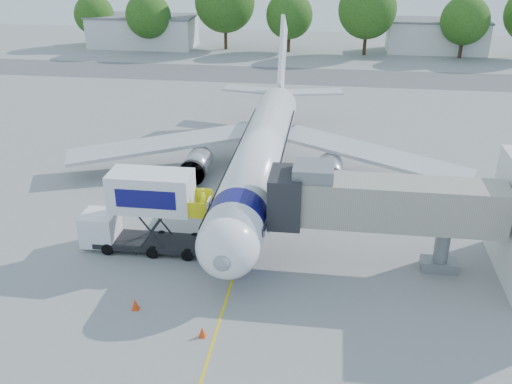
# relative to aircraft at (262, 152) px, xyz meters

# --- Properties ---
(ground) EXTENTS (160.00, 160.00, 0.00)m
(ground) POSITION_rel_aircraft_xyz_m (0.00, -4.12, -2.95)
(ground) COLOR gray
(ground) RESTS_ON ground
(guidance_line) EXTENTS (0.15, 70.00, 0.01)m
(guidance_line) POSITION_rel_aircraft_xyz_m (0.00, -4.12, -2.94)
(guidance_line) COLOR yellow
(guidance_line) RESTS_ON ground
(taxiway_strip) EXTENTS (120.00, 10.00, 0.01)m
(taxiway_strip) POSITION_rel_aircraft_xyz_m (0.00, 37.88, -2.94)
(taxiway_strip) COLOR #59595B
(taxiway_strip) RESTS_ON ground
(aircraft) EXTENTS (34.17, 37.73, 11.35)m
(aircraft) POSITION_rel_aircraft_xyz_m (0.00, 0.00, 0.00)
(aircraft) COLOR white
(aircraft) RESTS_ON ground
(jet_bridge) EXTENTS (13.90, 3.20, 6.60)m
(jet_bridge) POSITION_rel_aircraft_xyz_m (7.99, -11.12, 1.39)
(jet_bridge) COLOR #A79F8F
(jet_bridge) RESTS_ON ground
(catering_hiloader) EXTENTS (8.50, 2.44, 5.50)m
(catering_hiloader) POSITION_rel_aircraft_xyz_m (-6.27, -11.12, -0.19)
(catering_hiloader) COLOR black
(catering_hiloader) RESTS_ON ground
(ground_tug) EXTENTS (4.17, 3.10, 1.50)m
(ground_tug) POSITION_rel_aircraft_xyz_m (-2.31, -19.48, -2.16)
(ground_tug) COLOR white
(ground_tug) RESTS_ON ground
(safety_cone_a) EXTENTS (0.37, 0.37, 0.60)m
(safety_cone_a) POSITION_rel_aircraft_xyz_m (-0.64, -19.32, -2.66)
(safety_cone_a) COLOR #E73D0C
(safety_cone_a) RESTS_ON ground
(safety_cone_b) EXTENTS (0.42, 0.42, 0.67)m
(safety_cone_b) POSITION_rel_aircraft_xyz_m (-4.85, -17.53, -2.63)
(safety_cone_b) COLOR #E73D0C
(safety_cone_b) RESTS_ON ground
(outbuilding_left) EXTENTS (18.40, 8.40, 5.30)m
(outbuilding_left) POSITION_rel_aircraft_xyz_m (-28.00, 55.88, -0.29)
(outbuilding_left) COLOR silver
(outbuilding_left) RESTS_ON ground
(outbuilding_right) EXTENTS (16.40, 7.40, 5.30)m
(outbuilding_right) POSITION_rel_aircraft_xyz_m (22.00, 57.88, -0.29)
(outbuilding_right) COLOR silver
(outbuilding_right) RESTS_ON ground
(tree_a) EXTENTS (6.83, 6.83, 8.71)m
(tree_a) POSITION_rel_aircraft_xyz_m (-36.39, 55.35, 2.33)
(tree_a) COLOR #382314
(tree_a) RESTS_ON ground
(tree_b) EXTENTS (7.50, 7.50, 9.56)m
(tree_b) POSITION_rel_aircraft_xyz_m (-25.69, 52.31, 2.86)
(tree_b) COLOR #382314
(tree_b) RESTS_ON ground
(tree_c) EXTENTS (10.04, 10.04, 12.81)m
(tree_c) POSITION_rel_aircraft_xyz_m (-13.27, 55.41, 4.83)
(tree_c) COLOR #382314
(tree_c) RESTS_ON ground
(tree_d) EXTENTS (7.69, 7.69, 9.81)m
(tree_d) POSITION_rel_aircraft_xyz_m (-2.40, 54.56, 3.01)
(tree_d) COLOR #382314
(tree_d) RESTS_ON ground
(tree_e) EXTENTS (9.28, 9.28, 11.84)m
(tree_e) POSITION_rel_aircraft_xyz_m (10.15, 53.86, 4.24)
(tree_e) COLOR #382314
(tree_e) RESTS_ON ground
(tree_f) EXTENTS (7.58, 7.58, 9.67)m
(tree_f) POSITION_rel_aircraft_xyz_m (25.33, 53.45, 2.92)
(tree_f) COLOR #382314
(tree_f) RESTS_ON ground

